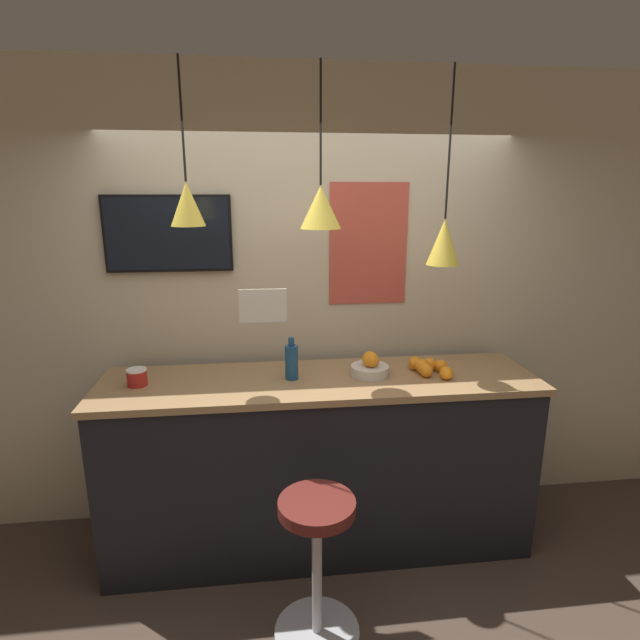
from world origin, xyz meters
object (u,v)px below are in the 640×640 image
bar_stool (317,548)px  spread_jar (137,377)px  fruit_bowl (370,366)px  mounted_tv (168,234)px  juice_bottle (292,361)px

bar_stool → spread_jar: bearing=143.5°
bar_stool → fruit_bowl: bearing=60.1°
fruit_bowl → mounted_tv: size_ratio=0.30×
mounted_tv → fruit_bowl: bearing=-18.2°
juice_bottle → mounted_tv: mounted_tv is taller
fruit_bowl → mounted_tv: 1.44m
fruit_bowl → bar_stool: bearing=-119.9°
bar_stool → juice_bottle: bearing=95.6°
fruit_bowl → spread_jar: fruit_bowl is taller
bar_stool → mounted_tv: 1.94m
bar_stool → fruit_bowl: (0.39, 0.69, 0.67)m
juice_bottle → spread_jar: bearing=180.0°
bar_stool → spread_jar: spread_jar is taller
spread_jar → mounted_tv: 0.87m
spread_jar → mounted_tv: bearing=66.8°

